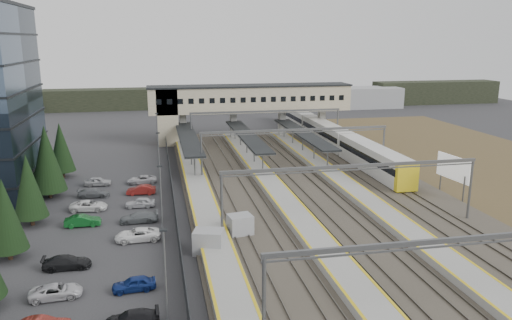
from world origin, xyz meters
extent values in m
plane|color=#2B2B2D|center=(0.00, 0.00, 0.00)|extent=(220.00, 220.00, 0.00)
cylinder|color=black|center=(-22.00, -9.00, 0.60)|extent=(0.44, 0.44, 1.20)
cone|color=black|center=(-22.00, -9.00, 4.40)|extent=(3.54, 3.54, 6.80)
cylinder|color=black|center=(-22.00, 0.00, 0.60)|extent=(0.44, 0.44, 1.20)
cone|color=black|center=(-22.00, 0.00, 4.50)|extent=(3.64, 3.64, 7.00)
cylinder|color=black|center=(-22.00, 10.00, 0.60)|extent=(0.44, 0.44, 1.20)
cone|color=black|center=(-22.00, 10.00, 5.25)|extent=(4.42, 4.42, 8.50)
cylinder|color=black|center=(-22.00, 20.00, 0.60)|extent=(0.44, 0.44, 1.20)
cone|color=black|center=(-22.00, 20.00, 4.60)|extent=(3.74, 3.74, 7.20)
imported|color=silver|center=(-16.50, -17.40, 0.56)|extent=(4.19, 2.20, 1.12)
imported|color=black|center=(-16.50, -12.10, 0.61)|extent=(4.19, 1.74, 1.21)
imported|color=#0F501D|center=(-16.50, -1.50, 0.63)|extent=(3.86, 1.42, 1.26)
imported|color=white|center=(-16.50, 3.80, 0.60)|extent=(4.49, 2.35, 1.21)
imported|color=slate|center=(-16.50, 9.10, 0.58)|extent=(4.10, 1.92, 1.16)
imported|color=#A9AAAE|center=(-16.50, 14.40, 0.63)|extent=(3.75, 1.65, 1.25)
imported|color=black|center=(-10.50, -22.70, 0.57)|extent=(4.00, 1.77, 1.14)
imported|color=navy|center=(-10.50, -17.40, 0.60)|extent=(3.61, 1.68, 1.20)
imported|color=white|center=(-10.50, -6.80, 0.64)|extent=(4.63, 2.23, 1.27)
imported|color=slate|center=(-10.50, -1.50, 0.62)|extent=(4.30, 1.77, 1.24)
imported|color=silver|center=(-10.50, 3.80, 0.61)|extent=(3.62, 1.58, 1.21)
imported|color=maroon|center=(-10.50, 9.10, 0.62)|extent=(3.87, 1.61, 1.24)
imported|color=#BBBABE|center=(-10.50, 14.40, 0.57)|extent=(4.18, 2.09, 1.14)
cylinder|color=slate|center=(-8.00, -25.00, 4.00)|extent=(0.16, 0.16, 8.00)
cube|color=black|center=(-8.00, -25.00, 8.00)|extent=(0.50, 0.25, 0.15)
cylinder|color=slate|center=(-8.00, -8.00, 4.00)|extent=(0.16, 0.16, 8.00)
cube|color=black|center=(-8.00, -8.00, 8.00)|extent=(0.50, 0.25, 0.15)
cylinder|color=slate|center=(-8.00, 10.00, 4.00)|extent=(0.16, 0.16, 8.00)
cube|color=black|center=(-8.00, 10.00, 8.00)|extent=(0.50, 0.25, 0.15)
cylinder|color=slate|center=(-8.00, 28.00, 4.00)|extent=(0.16, 0.16, 8.00)
cube|color=black|center=(-8.00, 28.00, 8.00)|extent=(0.50, 0.25, 0.15)
cube|color=#26282B|center=(-6.50, 5.00, 1.00)|extent=(0.08, 90.00, 2.00)
cube|color=gray|center=(-3.75, -11.27, 1.16)|extent=(3.24, 2.74, 2.31)
cube|color=gray|center=(-0.04, -7.41, 1.10)|extent=(2.72, 2.39, 2.20)
cube|color=#36332A|center=(12.00, 5.00, 0.10)|extent=(34.00, 90.00, 0.20)
cube|color=#59544C|center=(-0.72, 5.00, 0.28)|extent=(0.08, 90.00, 0.14)
cube|color=#59544C|center=(0.72, 5.00, 0.28)|extent=(0.08, 90.00, 0.14)
cube|color=#59544C|center=(3.28, 5.00, 0.28)|extent=(0.08, 90.00, 0.14)
cube|color=#59544C|center=(4.72, 5.00, 0.28)|extent=(0.08, 90.00, 0.14)
cube|color=#59544C|center=(9.28, 5.00, 0.28)|extent=(0.08, 90.00, 0.14)
cube|color=#59544C|center=(10.72, 5.00, 0.28)|extent=(0.08, 90.00, 0.14)
cube|color=#59544C|center=(13.28, 5.00, 0.28)|extent=(0.08, 90.00, 0.14)
cube|color=#59544C|center=(14.72, 5.00, 0.28)|extent=(0.08, 90.00, 0.14)
cube|color=#59544C|center=(19.28, 5.00, 0.28)|extent=(0.08, 90.00, 0.14)
cube|color=#59544C|center=(20.72, 5.00, 0.28)|extent=(0.08, 90.00, 0.14)
cube|color=#59544C|center=(23.28, 5.00, 0.28)|extent=(0.08, 90.00, 0.14)
cube|color=#59544C|center=(24.72, 5.00, 0.28)|extent=(0.08, 90.00, 0.14)
cube|color=gray|center=(-3.00, 5.00, 0.45)|extent=(3.20, 82.00, 0.90)
cube|color=gold|center=(-4.45, 5.00, 0.91)|extent=(0.25, 82.00, 0.02)
cube|color=gold|center=(-1.55, 5.00, 0.91)|extent=(0.25, 82.00, 0.02)
cube|color=gray|center=(7.00, 5.00, 0.45)|extent=(3.20, 82.00, 0.90)
cube|color=gold|center=(5.55, 5.00, 0.91)|extent=(0.25, 82.00, 0.02)
cube|color=gold|center=(8.45, 5.00, 0.91)|extent=(0.25, 82.00, 0.02)
cube|color=gray|center=(17.00, 5.00, 0.45)|extent=(3.20, 82.00, 0.90)
cube|color=gold|center=(15.55, 5.00, 0.91)|extent=(0.25, 82.00, 0.02)
cube|color=gold|center=(18.45, 5.00, 0.91)|extent=(0.25, 82.00, 0.02)
cube|color=black|center=(-3.00, 27.00, 4.00)|extent=(3.00, 30.00, 0.25)
cube|color=slate|center=(-3.00, 27.00, 3.85)|extent=(3.10, 30.00, 0.12)
cylinder|color=slate|center=(-3.00, 14.00, 2.40)|extent=(0.20, 0.20, 3.10)
cylinder|color=slate|center=(-3.00, 20.50, 2.40)|extent=(0.20, 0.20, 3.10)
cylinder|color=slate|center=(-3.00, 27.00, 2.40)|extent=(0.20, 0.20, 3.10)
cylinder|color=slate|center=(-3.00, 33.50, 2.40)|extent=(0.20, 0.20, 3.10)
cylinder|color=slate|center=(-3.00, 40.00, 2.40)|extent=(0.20, 0.20, 3.10)
cube|color=black|center=(7.00, 27.00, 4.00)|extent=(3.00, 30.00, 0.25)
cube|color=slate|center=(7.00, 27.00, 3.85)|extent=(3.10, 30.00, 0.12)
cylinder|color=slate|center=(7.00, 14.00, 2.40)|extent=(0.20, 0.20, 3.10)
cylinder|color=slate|center=(7.00, 20.50, 2.40)|extent=(0.20, 0.20, 3.10)
cylinder|color=slate|center=(7.00, 27.00, 2.40)|extent=(0.20, 0.20, 3.10)
cylinder|color=slate|center=(7.00, 33.50, 2.40)|extent=(0.20, 0.20, 3.10)
cylinder|color=slate|center=(7.00, 40.00, 2.40)|extent=(0.20, 0.20, 3.10)
cube|color=black|center=(17.00, 27.00, 4.00)|extent=(3.00, 30.00, 0.25)
cube|color=slate|center=(17.00, 27.00, 3.85)|extent=(3.10, 30.00, 0.12)
cylinder|color=slate|center=(17.00, 14.00, 2.40)|extent=(0.20, 0.20, 3.10)
cylinder|color=slate|center=(17.00, 20.50, 2.40)|extent=(0.20, 0.20, 3.10)
cylinder|color=slate|center=(17.00, 27.00, 2.40)|extent=(0.20, 0.20, 3.10)
cylinder|color=slate|center=(17.00, 33.50, 2.40)|extent=(0.20, 0.20, 3.10)
cylinder|color=slate|center=(17.00, 40.00, 2.40)|extent=(0.20, 0.20, 3.10)
cube|color=tan|center=(10.50, 42.00, 8.50)|extent=(40.00, 6.00, 5.00)
cube|color=black|center=(10.50, 42.00, 11.05)|extent=(40.40, 6.40, 0.30)
cube|color=tan|center=(-6.00, 42.00, 5.50)|extent=(4.00, 6.00, 11.00)
cube|color=black|center=(-7.50, 38.98, 8.60)|extent=(1.00, 0.06, 1.00)
cube|color=black|center=(-5.50, 38.98, 8.60)|extent=(1.00, 0.06, 1.00)
cube|color=black|center=(-3.50, 38.98, 8.60)|extent=(1.00, 0.06, 1.00)
cube|color=black|center=(-1.50, 38.98, 8.60)|extent=(1.00, 0.06, 1.00)
cube|color=black|center=(0.50, 38.98, 8.60)|extent=(1.00, 0.06, 1.00)
cube|color=black|center=(2.50, 38.98, 8.60)|extent=(1.00, 0.06, 1.00)
cube|color=black|center=(4.50, 38.98, 8.60)|extent=(1.00, 0.06, 1.00)
cube|color=black|center=(6.50, 38.98, 8.60)|extent=(1.00, 0.06, 1.00)
cube|color=black|center=(8.50, 38.98, 8.60)|extent=(1.00, 0.06, 1.00)
cube|color=black|center=(10.50, 38.98, 8.60)|extent=(1.00, 0.06, 1.00)
cube|color=black|center=(12.50, 38.98, 8.60)|extent=(1.00, 0.06, 1.00)
cube|color=black|center=(14.50, 38.98, 8.60)|extent=(1.00, 0.06, 1.00)
cube|color=black|center=(16.50, 38.98, 8.60)|extent=(1.00, 0.06, 1.00)
cube|color=black|center=(18.50, 38.98, 8.60)|extent=(1.00, 0.06, 1.00)
cube|color=black|center=(20.50, 38.98, 8.60)|extent=(1.00, 0.06, 1.00)
cube|color=black|center=(22.50, 38.98, 8.60)|extent=(1.00, 0.06, 1.00)
cube|color=black|center=(24.50, 38.98, 8.60)|extent=(1.00, 0.06, 1.00)
cube|color=black|center=(26.50, 38.98, 8.60)|extent=(1.00, 0.06, 1.00)
cube|color=black|center=(28.50, 38.98, 8.60)|extent=(1.00, 0.06, 1.00)
cube|color=gray|center=(-4.50, 42.00, 3.00)|extent=(1.20, 1.60, 6.00)
cube|color=gray|center=(-3.00, 42.00, 3.00)|extent=(1.20, 1.60, 6.00)
cube|color=gray|center=(7.00, 42.00, 3.00)|extent=(1.20, 1.60, 6.00)
cube|color=gray|center=(17.00, 42.00, 3.00)|extent=(1.20, 1.60, 6.00)
cube|color=gray|center=(25.50, 42.00, 3.00)|extent=(1.20, 1.60, 6.00)
cylinder|color=slate|center=(-2.00, -28.00, 3.50)|extent=(0.28, 0.28, 7.00)
cube|color=slate|center=(12.00, -28.00, 7.00)|extent=(28.40, 0.25, 0.35)
cube|color=slate|center=(12.00, -28.00, 6.60)|extent=(28.40, 0.12, 0.12)
cylinder|color=slate|center=(-2.00, -8.00, 3.50)|extent=(0.28, 0.28, 7.00)
cylinder|color=slate|center=(26.00, -8.00, 3.50)|extent=(0.28, 0.28, 7.00)
cube|color=slate|center=(12.00, -8.00, 7.00)|extent=(28.40, 0.25, 0.35)
cube|color=slate|center=(12.00, -8.00, 6.60)|extent=(28.40, 0.12, 0.12)
cylinder|color=slate|center=(-2.00, 14.00, 3.50)|extent=(0.28, 0.28, 7.00)
cylinder|color=slate|center=(26.00, 14.00, 3.50)|extent=(0.28, 0.28, 7.00)
cube|color=slate|center=(12.00, 14.00, 7.00)|extent=(28.40, 0.25, 0.35)
cube|color=slate|center=(12.00, 14.00, 6.60)|extent=(28.40, 0.12, 0.12)
cylinder|color=slate|center=(-2.00, 34.00, 3.50)|extent=(0.28, 0.28, 7.00)
cylinder|color=slate|center=(26.00, 34.00, 3.50)|extent=(0.28, 0.28, 7.00)
cube|color=slate|center=(12.00, 34.00, 7.00)|extent=(28.40, 0.25, 0.35)
cube|color=slate|center=(12.00, 34.00, 6.60)|extent=(28.40, 0.12, 0.12)
cube|color=silver|center=(24.00, 13.07, 2.28)|extent=(3.04, 21.12, 3.91)
cube|color=black|center=(24.00, 13.07, 2.72)|extent=(3.11, 20.52, 0.98)
cube|color=slate|center=(24.00, 13.07, 0.60)|extent=(2.61, 19.72, 0.54)
cube|color=silver|center=(24.00, 34.79, 2.28)|extent=(3.04, 21.12, 3.91)
cube|color=black|center=(24.00, 34.79, 2.72)|extent=(3.11, 20.52, 0.98)
cube|color=slate|center=(24.00, 34.79, 0.60)|extent=(2.61, 19.72, 0.54)
cube|color=silver|center=(24.00, 56.51, 2.28)|extent=(3.04, 21.12, 3.91)
cube|color=black|center=(24.00, 56.51, 2.72)|extent=(3.11, 20.52, 0.98)
cube|color=slate|center=(24.00, 56.51, 0.60)|extent=(2.61, 19.72, 0.54)
cube|color=yellow|center=(24.00, 2.61, 2.28)|extent=(3.06, 0.90, 3.91)
cylinder|color=slate|center=(29.28, -2.16, 1.66)|extent=(0.20, 0.20, 3.32)
cylinder|color=slate|center=(29.28, 3.07, 1.66)|extent=(0.20, 0.20, 3.32)
cube|color=white|center=(29.28, 0.45, 3.78)|extent=(0.84, 6.21, 3.12)
cube|color=black|center=(-10.00, 95.00, 3.00)|extent=(60.00, 8.00, 6.00)
cube|color=black|center=(40.00, 95.00, 2.50)|extent=(50.00, 8.00, 5.00)
cube|color=black|center=(80.00, 90.00, 3.50)|extent=(40.00, 8.00, 7.00)
cube|color=gray|center=(55.00, 85.00, 3.00)|extent=(18.00, 10.00, 6.00)
camera|label=1|loc=(-8.10, -55.63, 19.90)|focal=35.00mm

